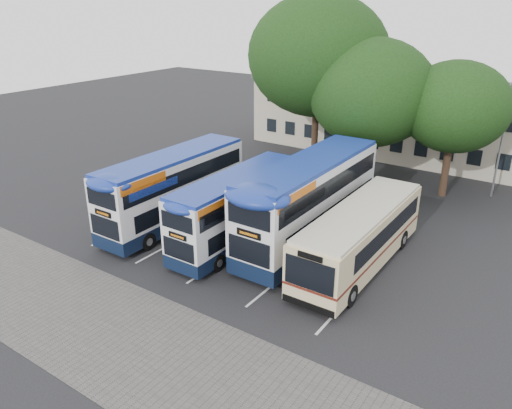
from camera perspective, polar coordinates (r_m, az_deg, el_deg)
The scene contains 12 objects.
ground at distance 22.81m, azimuth 0.09°, elevation -11.27°, with size 120.00×120.00×0.00m, color black.
paving_strip at distance 20.86m, azimuth -12.75°, elevation -15.57°, with size 40.00×6.00×0.01m, color #595654.
bay_lines at distance 28.21m, azimuth -0.48°, elevation -4.19°, with size 14.12×11.00×0.01m.
depot_building at distance 44.99m, azimuth 20.10°, elevation 8.94°, with size 32.40×8.40×6.20m.
lamp_post at distance 36.74m, azimuth 26.57°, elevation 8.23°, with size 0.25×1.05×9.06m.
tree_left at distance 38.04m, azimuth 7.14°, elevation 16.50°, with size 10.30×10.30×13.19m.
tree_mid at distance 35.59m, azimuth 13.10°, elevation 12.34°, with size 8.60×8.60×10.40m.
tree_right at distance 35.37m, azimuth 21.81°, elevation 10.31°, with size 6.99×6.99×9.14m.
bus_dd_left at distance 29.92m, azimuth -9.34°, elevation 2.10°, with size 2.53×10.45×4.35m.
bus_dd_mid at distance 27.22m, azimuth -2.06°, elevation -0.16°, with size 2.32×9.57×3.99m.
bus_dd_right at distance 27.25m, azimuth 6.19°, elevation 0.76°, with size 2.79×11.50×4.79m.
bus_single at distance 25.56m, azimuth 11.87°, elevation -3.24°, with size 2.69×10.56×3.15m.
Camera 1 is at (10.67, -15.67, 12.69)m, focal length 35.00 mm.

